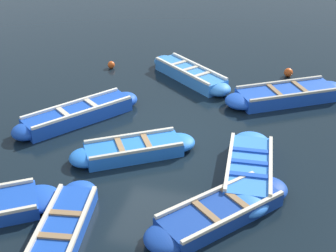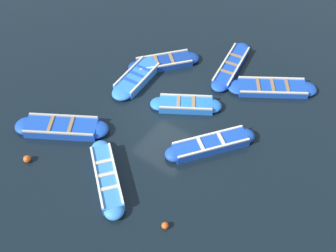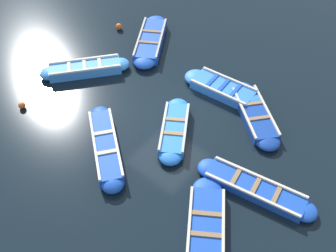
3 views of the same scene
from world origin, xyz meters
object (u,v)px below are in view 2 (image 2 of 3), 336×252
at_px(boat_outer_right, 137,77).
at_px(boat_far_corner, 186,105).
at_px(boat_broadside, 62,128).
at_px(boat_alongside, 164,62).
at_px(buoy_orange_near, 165,226).
at_px(boat_tucked, 272,88).
at_px(buoy_yellow_far, 27,159).
at_px(boat_bow_out, 107,177).
at_px(boat_centre, 231,66).
at_px(boat_end_of_row, 211,145).

distance_m(boat_outer_right, boat_far_corner, 2.84).
height_order(boat_broadside, boat_outer_right, boat_broadside).
relative_size(boat_far_corner, boat_alongside, 0.94).
bearing_deg(buoy_orange_near, boat_alongside, 126.13).
relative_size(boat_alongside, buoy_orange_near, 12.97).
xyz_separation_m(boat_tucked, buoy_yellow_far, (-6.05, -9.23, -0.00)).
distance_m(boat_bow_out, boat_outer_right, 5.62).
bearing_deg(boat_outer_right, boat_tucked, 29.40).
bearing_deg(boat_bow_out, buoy_orange_near, -5.58).
bearing_deg(boat_bow_out, boat_far_corner, 86.47).
distance_m(boat_bow_out, boat_far_corner, 4.89).
distance_m(boat_centre, boat_far_corner, 3.44).
height_order(boat_end_of_row, buoy_yellow_far, boat_end_of_row).
xyz_separation_m(boat_centre, boat_bow_out, (-0.64, -8.31, 0.05)).
height_order(boat_broadside, boat_tucked, boat_broadside).
distance_m(boat_outer_right, buoy_orange_near, 7.59).
height_order(boat_centre, boat_end_of_row, boat_end_of_row).
height_order(boat_broadside, buoy_orange_near, boat_broadside).
relative_size(boat_broadside, buoy_orange_near, 15.36).
relative_size(boat_bow_out, buoy_orange_near, 13.09).
xyz_separation_m(boat_broadside, boat_alongside, (1.02, 5.88, -0.04)).
xyz_separation_m(boat_bow_out, boat_alongside, (-2.15, 6.64, -0.04)).
height_order(boat_broadside, buoy_yellow_far, boat_broadside).
bearing_deg(boat_end_of_row, boat_far_corner, 148.05).
relative_size(boat_bow_out, boat_tucked, 0.84).
bearing_deg(boat_broadside, boat_outer_right, 81.44).
xyz_separation_m(boat_end_of_row, boat_tucked, (0.55, 4.48, -0.05)).
bearing_deg(buoy_orange_near, boat_far_corner, 116.74).
relative_size(boat_end_of_row, buoy_yellow_far, 11.80).
bearing_deg(boat_alongside, buoy_yellow_far, -97.27).
bearing_deg(boat_tucked, boat_far_corner, -129.22).
bearing_deg(buoy_orange_near, boat_outer_right, 135.74).
xyz_separation_m(boat_bow_out, buoy_yellow_far, (-3.14, -1.15, -0.05)).
bearing_deg(boat_alongside, boat_centre, 30.98).
distance_m(boat_outer_right, boat_alongside, 1.67).
bearing_deg(boat_alongside, boat_outer_right, -103.31).
bearing_deg(boat_end_of_row, boat_alongside, 146.02).
height_order(boat_bow_out, boat_far_corner, boat_bow_out).
bearing_deg(boat_tucked, boat_outer_right, -150.60).
xyz_separation_m(boat_far_corner, buoy_yellow_far, (-3.44, -6.04, -0.02)).
distance_m(boat_centre, buoy_orange_near, 8.89).
distance_m(boat_broadside, buoy_orange_near, 6.17).
distance_m(boat_bow_out, buoy_yellow_far, 3.35).
relative_size(boat_bow_out, boat_far_corner, 1.07).
relative_size(boat_centre, boat_alongside, 1.20).
distance_m(boat_centre, boat_outer_right, 4.57).
distance_m(boat_bow_out, boat_broadside, 3.26).
bearing_deg(buoy_yellow_far, boat_outer_right, 84.35).
xyz_separation_m(boat_end_of_row, boat_outer_right, (-4.89, 1.41, -0.02)).
distance_m(boat_bow_out, boat_tucked, 8.59).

